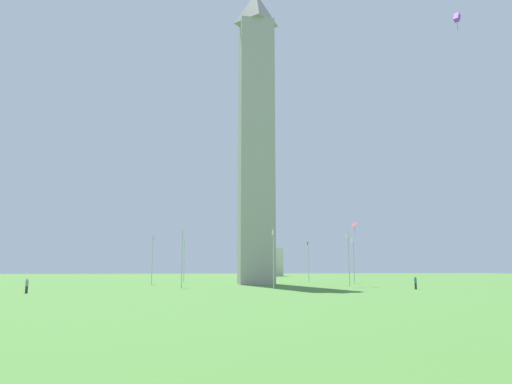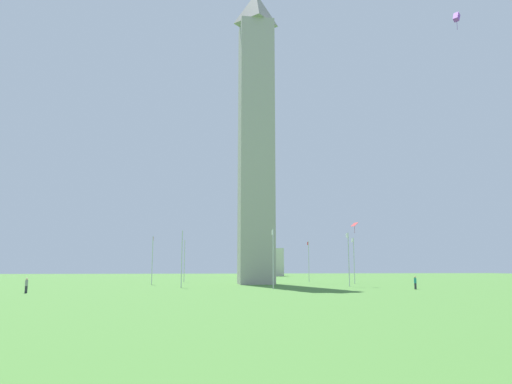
% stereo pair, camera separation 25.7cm
% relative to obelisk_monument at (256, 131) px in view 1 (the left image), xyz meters
% --- Properties ---
extents(ground_plane, '(260.00, 260.00, 0.00)m').
position_rel_obelisk_monument_xyz_m(ground_plane, '(0.00, 0.00, -27.16)').
color(ground_plane, '#477A33').
extents(obelisk_monument, '(5.97, 5.97, 54.32)m').
position_rel_obelisk_monument_xyz_m(obelisk_monument, '(0.00, 0.00, 0.00)').
color(obelisk_monument, '#A8A399').
rests_on(obelisk_monument, ground).
extents(flagpole_n, '(1.12, 0.14, 8.14)m').
position_rel_obelisk_monument_xyz_m(flagpole_n, '(17.70, 0.00, -22.70)').
color(flagpole_n, silver).
rests_on(flagpole_n, ground).
extents(flagpole_ne, '(1.12, 0.14, 8.14)m').
position_rel_obelisk_monument_xyz_m(flagpole_ne, '(12.53, 12.47, -22.70)').
color(flagpole_ne, silver).
rests_on(flagpole_ne, ground).
extents(flagpole_e, '(1.12, 0.14, 8.14)m').
position_rel_obelisk_monument_xyz_m(flagpole_e, '(0.06, 17.64, -22.70)').
color(flagpole_e, silver).
rests_on(flagpole_e, ground).
extents(flagpole_se, '(1.12, 0.14, 8.14)m').
position_rel_obelisk_monument_xyz_m(flagpole_se, '(-12.41, 12.47, -22.70)').
color(flagpole_se, silver).
rests_on(flagpole_se, ground).
extents(flagpole_s, '(1.12, 0.14, 8.14)m').
position_rel_obelisk_monument_xyz_m(flagpole_s, '(-17.58, 0.00, -22.70)').
color(flagpole_s, silver).
rests_on(flagpole_s, ground).
extents(flagpole_sw, '(1.12, 0.14, 8.14)m').
position_rel_obelisk_monument_xyz_m(flagpole_sw, '(-12.41, -12.47, -22.70)').
color(flagpole_sw, silver).
rests_on(flagpole_sw, ground).
extents(flagpole_w, '(1.12, 0.14, 8.14)m').
position_rel_obelisk_monument_xyz_m(flagpole_w, '(0.06, -17.64, -22.70)').
color(flagpole_w, silver).
rests_on(flagpole_w, ground).
extents(flagpole_nw, '(1.12, 0.14, 8.14)m').
position_rel_obelisk_monument_xyz_m(flagpole_nw, '(12.53, -12.47, -22.70)').
color(flagpole_nw, silver).
rests_on(flagpole_nw, ground).
extents(person_teal_shirt, '(0.32, 0.32, 1.72)m').
position_rel_obelisk_monument_xyz_m(person_teal_shirt, '(-21.54, -18.47, -26.30)').
color(person_teal_shirt, '#2D2D38').
rests_on(person_teal_shirt, ground).
extents(person_gray_shirt, '(0.32, 0.32, 1.71)m').
position_rel_obelisk_monument_xyz_m(person_gray_shirt, '(-24.49, 29.58, -26.31)').
color(person_gray_shirt, '#2D2D38').
rests_on(person_gray_shirt, ground).
extents(kite_red_diamond, '(1.19, 1.07, 1.70)m').
position_rel_obelisk_monument_xyz_m(kite_red_diamond, '(-11.01, -14.05, -17.73)').
color(kite_red_diamond, red).
extents(kite_purple_box, '(1.10, 1.17, 2.29)m').
position_rel_obelisk_monument_xyz_m(kite_purple_box, '(-31.79, -20.62, 6.14)').
color(kite_purple_box, purple).
extents(distant_building, '(23.10, 10.38, 8.88)m').
position_rel_obelisk_monument_xyz_m(distant_building, '(79.60, -12.95, -22.72)').
color(distant_building, beige).
rests_on(distant_building, ground).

